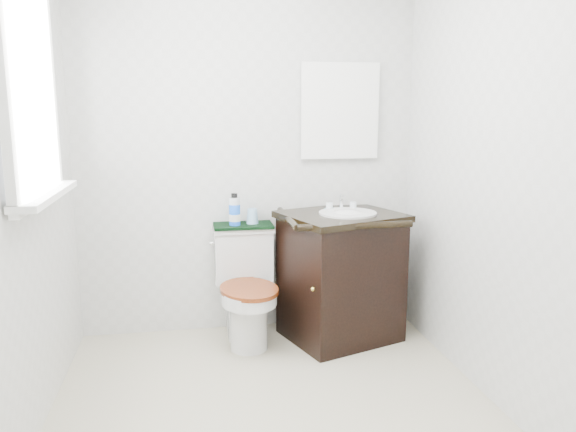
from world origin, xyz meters
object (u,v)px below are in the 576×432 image
object	(u,v)px
vanity	(341,273)
mouthwash_bottle	(235,211)
cup	(252,216)
toilet	(246,292)
trash_bin	(244,310)

from	to	relation	value
vanity	mouthwash_bottle	bearing A→B (deg)	166.00
vanity	cup	world-z (taller)	vanity
toilet	mouthwash_bottle	world-z (taller)	mouthwash_bottle
toilet	vanity	bearing A→B (deg)	-6.49
vanity	mouthwash_bottle	world-z (taller)	mouthwash_bottle
toilet	mouthwash_bottle	bearing A→B (deg)	119.85
mouthwash_bottle	cup	bearing A→B (deg)	16.48
vanity	cup	bearing A→B (deg)	159.88
vanity	toilet	bearing A→B (deg)	173.51
trash_bin	toilet	bearing A→B (deg)	-90.00
toilet	trash_bin	xyz separation A→B (m)	(-0.00, 0.13, -0.17)
mouthwash_bottle	cup	world-z (taller)	mouthwash_bottle
trash_bin	cup	bearing A→B (deg)	2.38
toilet	vanity	distance (m)	0.62
vanity	cup	distance (m)	0.68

